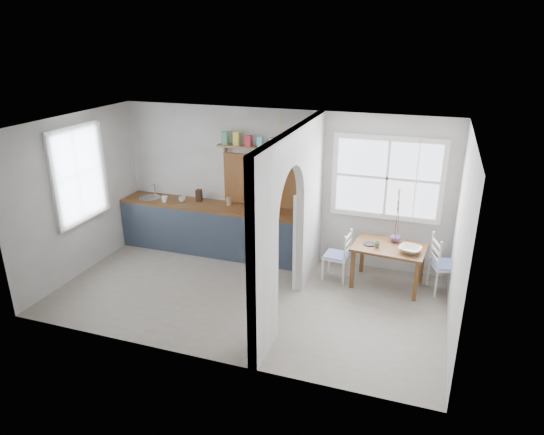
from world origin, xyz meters
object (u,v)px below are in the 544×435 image
(chair_right, at_px, (446,264))
(vase, at_px, (396,237))
(chair_left, at_px, (337,255))
(kettle, at_px, (299,211))
(dining_table, at_px, (388,266))

(chair_right, height_order, vase, chair_right)
(chair_left, bearing_deg, kettle, -100.52)
(dining_table, height_order, chair_left, chair_left)
(chair_left, bearing_deg, vase, 110.40)
(chair_right, bearing_deg, dining_table, 77.91)
(dining_table, distance_m, chair_right, 0.87)
(chair_left, height_order, chair_right, chair_right)
(chair_left, relative_size, chair_right, 0.91)
(chair_right, bearing_deg, vase, 63.54)
(vase, bearing_deg, chair_right, -7.80)
(dining_table, bearing_deg, kettle, 179.34)
(chair_left, relative_size, vase, 4.97)
(kettle, bearing_deg, dining_table, -19.72)
(dining_table, relative_size, kettle, 4.40)
(dining_table, height_order, kettle, kettle)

